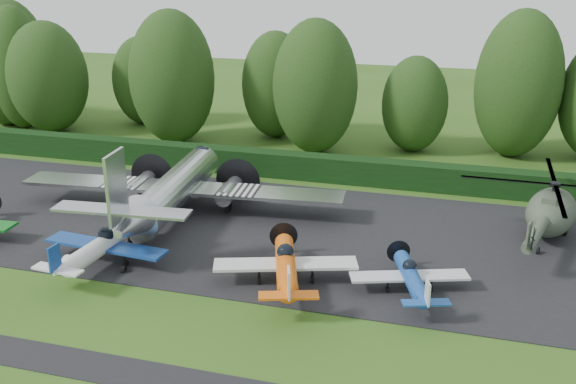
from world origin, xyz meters
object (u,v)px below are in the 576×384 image
(light_plane_white, at_px, (100,246))
(light_plane_orange, at_px, (286,265))
(transport_plane, at_px, (173,189))
(light_plane_blue, at_px, (412,277))
(helicopter, at_px, (552,209))

(light_plane_white, distance_m, light_plane_orange, 10.95)
(transport_plane, height_order, light_plane_blue, transport_plane)
(light_plane_white, distance_m, light_plane_blue, 17.57)
(light_plane_white, bearing_deg, light_plane_orange, -2.33)
(transport_plane, bearing_deg, helicopter, 12.84)
(light_plane_white, xyz_separation_m, light_plane_orange, (10.93, 0.49, 0.04))
(light_plane_white, relative_size, helicopter, 0.60)
(light_plane_white, relative_size, light_plane_blue, 1.20)
(light_plane_white, xyz_separation_m, helicopter, (25.22, 11.18, 0.74))
(light_plane_blue, xyz_separation_m, helicopter, (7.70, 9.77, 0.95))
(transport_plane, height_order, light_plane_white, transport_plane)
(transport_plane, relative_size, light_plane_white, 2.87)
(light_plane_orange, bearing_deg, light_plane_blue, 25.73)
(transport_plane, distance_m, light_plane_white, 7.94)
(light_plane_white, bearing_deg, light_plane_blue, -0.32)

